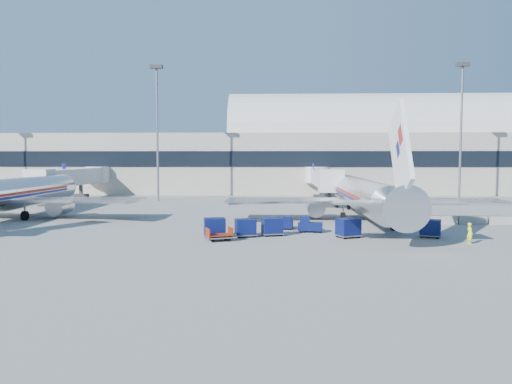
{
  "coord_description": "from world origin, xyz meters",
  "views": [
    {
      "loc": [
        -0.32,
        -53.02,
        7.33
      ],
      "look_at": [
        -2.58,
        6.0,
        3.2
      ],
      "focal_mm": 35.0,
      "sensor_mm": 36.0,
      "label": 1
    }
  ],
  "objects_px": {
    "airliner_mid": "(7,195)",
    "mast_east": "(462,111)",
    "mast_west": "(157,112)",
    "cart_solo_near": "(348,227)",
    "tug_left": "(288,223)",
    "cart_train_b": "(245,227)",
    "airliner_main": "(365,196)",
    "cart_open_red": "(219,236)",
    "barrier_near": "(442,220)",
    "barrier_far": "(503,220)",
    "tug_right": "(401,224)",
    "cart_solo_far": "(430,228)",
    "barrier_mid": "(473,220)",
    "jetbridge_mid": "(76,177)",
    "tug_lead": "(309,225)",
    "ramp_worker": "(470,233)",
    "jetbridge_near": "(322,178)",
    "cart_train_c": "(215,227)",
    "cart_train_a": "(272,226)"
  },
  "relations": [
    {
      "from": "barrier_mid",
      "to": "tug_right",
      "type": "distance_m",
      "value": 10.2
    },
    {
      "from": "mast_east",
      "to": "cart_open_red",
      "type": "relative_size",
      "value": 8.87
    },
    {
      "from": "tug_right",
      "to": "ramp_worker",
      "type": "distance_m",
      "value": 8.63
    },
    {
      "from": "tug_lead",
      "to": "jetbridge_near",
      "type": "bearing_deg",
      "value": 87.67
    },
    {
      "from": "ramp_worker",
      "to": "barrier_far",
      "type": "bearing_deg",
      "value": -42.85
    },
    {
      "from": "tug_right",
      "to": "cart_train_a",
      "type": "distance_m",
      "value": 13.49
    },
    {
      "from": "cart_solo_far",
      "to": "cart_open_red",
      "type": "relative_size",
      "value": 0.89
    },
    {
      "from": "tug_lead",
      "to": "cart_train_b",
      "type": "bearing_deg",
      "value": -147.35
    },
    {
      "from": "jetbridge_near",
      "to": "cart_open_red",
      "type": "xyz_separation_m",
      "value": [
        -12.77,
        -40.7,
        -3.51
      ]
    },
    {
      "from": "barrier_far",
      "to": "ramp_worker",
      "type": "bearing_deg",
      "value": -123.88
    },
    {
      "from": "jetbridge_near",
      "to": "ramp_worker",
      "type": "relative_size",
      "value": 15.21
    },
    {
      "from": "barrier_mid",
      "to": "tug_lead",
      "type": "distance_m",
      "value": 19.36
    },
    {
      "from": "airliner_mid",
      "to": "barrier_mid",
      "type": "distance_m",
      "value": 53.42
    },
    {
      "from": "tug_left",
      "to": "cart_train_b",
      "type": "relative_size",
      "value": 0.96
    },
    {
      "from": "mast_west",
      "to": "cart_solo_near",
      "type": "xyz_separation_m",
      "value": [
        26.36,
        -37.7,
        -13.85
      ]
    },
    {
      "from": "jetbridge_near",
      "to": "cart_train_c",
      "type": "bearing_deg",
      "value": -109.17
    },
    {
      "from": "jetbridge_mid",
      "to": "tug_lead",
      "type": "relative_size",
      "value": 11.09
    },
    {
      "from": "mast_east",
      "to": "cart_solo_near",
      "type": "bearing_deg",
      "value": -122.09
    },
    {
      "from": "tug_right",
      "to": "tug_left",
      "type": "distance_m",
      "value": 11.36
    },
    {
      "from": "tug_left",
      "to": "mast_east",
      "type": "bearing_deg",
      "value": -36.33
    },
    {
      "from": "jetbridge_mid",
      "to": "cart_open_red",
      "type": "xyz_separation_m",
      "value": [
        29.23,
        -40.7,
        -3.51
      ]
    },
    {
      "from": "cart_train_a",
      "to": "tug_right",
      "type": "bearing_deg",
      "value": 1.81
    },
    {
      "from": "airliner_mid",
      "to": "cart_train_a",
      "type": "xyz_separation_m",
      "value": [
        31.42,
        -11.3,
        -2.03
      ]
    },
    {
      "from": "mast_east",
      "to": "barrier_far",
      "type": "bearing_deg",
      "value": -100.92
    },
    {
      "from": "tug_lead",
      "to": "tug_right",
      "type": "xyz_separation_m",
      "value": [
        9.28,
        1.6,
        -0.03
      ]
    },
    {
      "from": "jetbridge_mid",
      "to": "tug_lead",
      "type": "bearing_deg",
      "value": -43.27
    },
    {
      "from": "cart_solo_far",
      "to": "barrier_mid",
      "type": "bearing_deg",
      "value": 73.47
    },
    {
      "from": "tug_lead",
      "to": "ramp_worker",
      "type": "bearing_deg",
      "value": -19.95
    },
    {
      "from": "cart_solo_far",
      "to": "barrier_near",
      "type": "bearing_deg",
      "value": 88.2
    },
    {
      "from": "cart_solo_far",
      "to": "cart_train_b",
      "type": "bearing_deg",
      "value": -156.61
    },
    {
      "from": "mast_east",
      "to": "cart_train_b",
      "type": "distance_m",
      "value": 51.96
    },
    {
      "from": "airliner_mid",
      "to": "mast_east",
      "type": "bearing_deg",
      "value": 22.35
    },
    {
      "from": "tug_lead",
      "to": "cart_train_b",
      "type": "relative_size",
      "value": 1.12
    },
    {
      "from": "airliner_mid",
      "to": "barrier_near",
      "type": "height_order",
      "value": "airliner_mid"
    },
    {
      "from": "airliner_main",
      "to": "barrier_near",
      "type": "relative_size",
      "value": 12.42
    },
    {
      "from": "airliner_main",
      "to": "cart_open_red",
      "type": "xyz_separation_m",
      "value": [
        -15.18,
        -14.4,
        -2.51
      ]
    },
    {
      "from": "jetbridge_near",
      "to": "barrier_mid",
      "type": "relative_size",
      "value": 9.17
    },
    {
      "from": "tug_left",
      "to": "cart_open_red",
      "type": "xyz_separation_m",
      "value": [
        -6.15,
        -7.59,
        -0.19
      ]
    },
    {
      "from": "mast_west",
      "to": "barrier_far",
      "type": "distance_m",
      "value": 54.58
    },
    {
      "from": "jetbridge_near",
      "to": "cart_train_c",
      "type": "distance_m",
      "value": 41.04
    },
    {
      "from": "tug_left",
      "to": "cart_solo_near",
      "type": "bearing_deg",
      "value": -129.47
    },
    {
      "from": "tug_lead",
      "to": "cart_solo_far",
      "type": "bearing_deg",
      "value": -9.51
    },
    {
      "from": "barrier_mid",
      "to": "ramp_worker",
      "type": "xyz_separation_m",
      "value": [
        -5.14,
        -12.56,
        0.45
      ]
    },
    {
      "from": "mast_east",
      "to": "barrier_mid",
      "type": "distance_m",
      "value": 32.64
    },
    {
      "from": "barrier_near",
      "to": "cart_train_b",
      "type": "bearing_deg",
      "value": -155.41
    },
    {
      "from": "barrier_far",
      "to": "tug_lead",
      "type": "distance_m",
      "value": 22.5
    },
    {
      "from": "barrier_far",
      "to": "cart_train_b",
      "type": "height_order",
      "value": "cart_train_b"
    },
    {
      "from": "cart_open_red",
      "to": "airliner_main",
      "type": "bearing_deg",
      "value": 22.82
    },
    {
      "from": "mast_west",
      "to": "tug_right",
      "type": "height_order",
      "value": "mast_west"
    },
    {
      "from": "mast_west",
      "to": "cart_open_red",
      "type": "bearing_deg",
      "value": -69.61
    }
  ]
}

